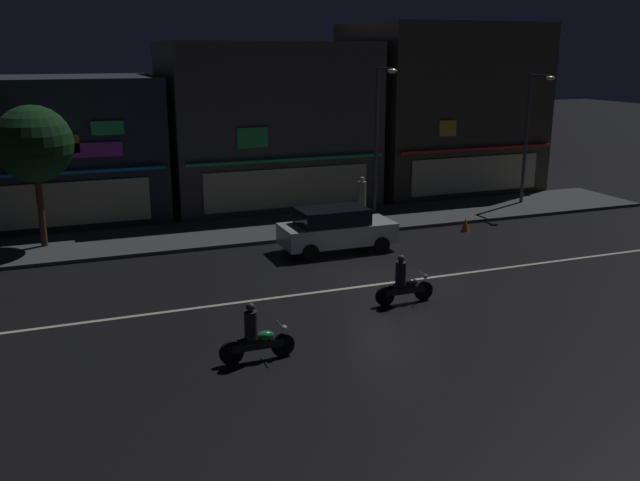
{
  "coord_description": "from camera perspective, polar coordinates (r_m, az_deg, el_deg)",
  "views": [
    {
      "loc": [
        -9.77,
        -19.1,
        7.32
      ],
      "look_at": [
        -2.05,
        0.9,
        1.42
      ],
      "focal_mm": 38.7,
      "sensor_mm": 36.0,
      "label": 1
    }
  ],
  "objects": [
    {
      "name": "storefront_left_block",
      "position": [
        34.21,
        -4.45,
        9.55
      ],
      "size": [
        9.76,
        6.59,
        7.75
      ],
      "color": "#56514C",
      "rests_on": "ground"
    },
    {
      "name": "motorcycle_opposite_lane",
      "position": [
        20.76,
        6.9,
        -3.52
      ],
      "size": [
        1.9,
        0.6,
        1.52
      ],
      "rotation": [
        0.0,
        0.0,
        3.29
      ],
      "color": "black",
      "rests_on": "ground"
    },
    {
      "name": "traffic_cone",
      "position": [
        29.62,
        11.93,
        1.28
      ],
      "size": [
        0.36,
        0.36,
        0.55
      ],
      "primitive_type": "cone",
      "color": "orange",
      "rests_on": "ground"
    },
    {
      "name": "streetlamp_mid",
      "position": [
        34.68,
        16.98,
        8.99
      ],
      "size": [
        0.44,
        1.64,
        6.19
      ],
      "color": "#47494C",
      "rests_on": "sidewalk_far"
    },
    {
      "name": "parked_car_near_kerb",
      "position": [
        25.96,
        1.33,
        0.99
      ],
      "size": [
        4.3,
        1.98,
        1.67
      ],
      "rotation": [
        0.0,
        0.0,
        3.14
      ],
      "color": "silver",
      "rests_on": "ground"
    },
    {
      "name": "motorcycle_following",
      "position": [
        16.96,
        -5.39,
        -7.91
      ],
      "size": [
        1.9,
        0.6,
        1.52
      ],
      "rotation": [
        0.0,
        0.0,
        3.27
      ],
      "color": "black",
      "rests_on": "ground"
    },
    {
      "name": "ground_plane",
      "position": [
        22.67,
        5.69,
        -3.54
      ],
      "size": [
        140.0,
        140.0,
        0.0
      ],
      "primitive_type": "plane",
      "color": "black"
    },
    {
      "name": "pedestrian_on_sidewalk",
      "position": [
        30.13,
        3.47,
        3.34
      ],
      "size": [
        0.37,
        0.37,
        1.95
      ],
      "rotation": [
        0.0,
        0.0,
        3.33
      ],
      "color": "gray",
      "rests_on": "sidewalk_far"
    },
    {
      "name": "sidewalk_far",
      "position": [
        29.82,
        -1.32,
        1.31
      ],
      "size": [
        33.39,
        4.31,
        0.14
      ],
      "primitive_type": "cube",
      "color": "#424447",
      "rests_on": "ground"
    },
    {
      "name": "storefront_center_block",
      "position": [
        33.11,
        -21.51,
        7.05
      ],
      "size": [
        9.55,
        7.07,
        6.26
      ],
      "color": "#2D333D",
      "rests_on": "ground"
    },
    {
      "name": "lane_divider_stripe",
      "position": [
        22.67,
        5.69,
        -3.52
      ],
      "size": [
        31.72,
        0.16,
        0.01
      ],
      "primitive_type": "cube",
      "color": "beige",
      "rests_on": "ground"
    },
    {
      "name": "street_tree",
      "position": [
        27.65,
        -22.59,
        7.36
      ],
      "size": [
        2.84,
        2.84,
        5.32
      ],
      "color": "#473323",
      "rests_on": "sidewalk_far"
    },
    {
      "name": "streetlamp_west",
      "position": [
        31.15,
        4.89,
        9.29
      ],
      "size": [
        0.44,
        1.64,
        6.55
      ],
      "color": "#47494C",
      "rests_on": "sidewalk_far"
    },
    {
      "name": "storefront_right_block",
      "position": [
        38.92,
        9.71,
        10.81
      ],
      "size": [
        9.13,
        8.15,
        8.74
      ],
      "color": "#4C443A",
      "rests_on": "ground"
    }
  ]
}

